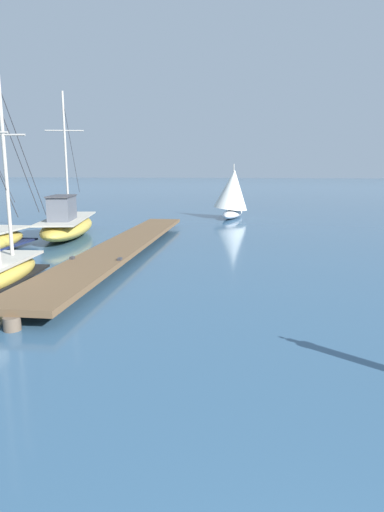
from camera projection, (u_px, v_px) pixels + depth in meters
name	position (u px, v px, depth m)	size (l,w,h in m)	color
floating_dock	(125.00, 244.00, 17.56)	(2.92, 17.76, 0.53)	brown
fishing_boat_1	(67.00, 224.00, 21.80)	(3.85, 7.49, 7.08)	gold
distant_sailboat	(233.00, 193.00, 30.42)	(2.83, 4.79, 3.75)	silver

